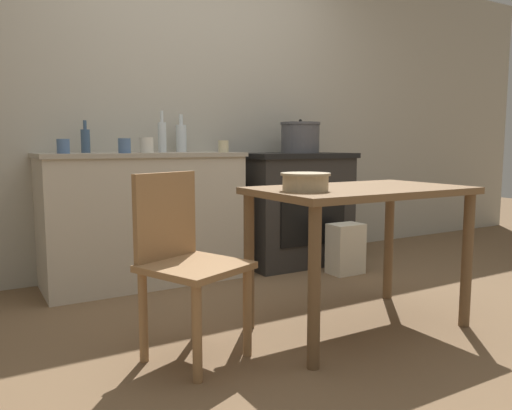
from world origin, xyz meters
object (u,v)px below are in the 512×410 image
Objects in this scene: work_table at (360,209)px; stock_pot at (300,138)px; bottle_mid_left at (85,140)px; cup_mid_right at (124,146)px; stove at (291,208)px; bottle_far_left at (181,137)px; chair at (184,258)px; bottle_left at (162,136)px; cup_center_right at (63,146)px; flour_sack at (346,249)px; cup_center_left at (147,145)px; cup_center at (223,146)px; mixing_bowl_large at (305,181)px.

stock_pot is (0.59, 1.37, 0.39)m from work_table.
bottle_mid_left is 0.34m from cup_mid_right.
bottle_far_left reaches higher than stove.
bottle_left is at bearing 51.11° from chair.
cup_center_right is at bearing 171.97° from cup_mid_right.
bottle_mid_left reaches higher than flour_sack.
flour_sack is 1.64m from cup_center_left.
bottle_far_left is at bearing 18.27° from cup_center_right.
cup_center_left is at bearing 172.24° from cup_center.
flour_sack is at bearing -20.13° from bottle_mid_left.
bottle_mid_left is 0.93m from cup_center.
mixing_bowl_large is 1.55m from bottle_left.
cup_center_right reaches higher than chair.
flour_sack is (0.68, 0.89, -0.44)m from work_table.
bottle_far_left is (-0.34, 1.59, 0.39)m from work_table.
mixing_bowl_large is 1.71m from bottle_mid_left.
mixing_bowl_large reaches higher than flour_sack.
flour_sack is at bearing -17.12° from cup_center_left.
stock_pot is 1.82m from cup_center_right.
stock_pot is 0.96m from bottle_far_left.
chair is 3.55× the size of mixing_bowl_large.
cup_center reaches higher than chair.
cup_mid_right is (-1.46, -0.12, -0.06)m from stock_pot.
mixing_bowl_large is 0.80× the size of bottle_left.
bottle_mid_left is at bearing 175.48° from stove.
stock_pot is at bearing 2.23° from cup_center_left.
cup_center is (0.36, -0.25, -0.07)m from bottle_left.
stove is 1.34m from cup_center_left.
stock_pot is at bearing 2.18° from cup_center_right.
work_table is 3.45× the size of stock_pot.
bottle_left reaches higher than flour_sack.
cup_center_right reaches higher than mixing_bowl_large.
cup_center is at bearing -170.71° from stock_pot.
cup_center is (0.18, -0.35, -0.07)m from bottle_far_left.
cup_center_right reaches higher than work_table.
bottle_mid_left reaches higher than cup_center_right.
bottle_mid_left is 2.08× the size of cup_center_left.
stock_pot reaches higher than work_table.
bottle_mid_left is (-0.52, 0.03, -0.03)m from bottle_left.
stove is at bearing 69.12° from work_table.
cup_mid_right is at bearing -144.22° from bottle_left.
bottle_mid_left reaches higher than cup_mid_right.
stock_pot is (-0.09, 0.48, 0.83)m from flour_sack.
bottle_mid_left is at bearing 176.48° from bottle_left.
chair is at bearing -138.98° from stove.
bottle_left is (-1.21, 0.60, 0.84)m from flour_sack.
bottle_left is at bearing 109.33° from work_table.
cup_center is at bearing -17.65° from bottle_mid_left.
cup_center_left is at bearing -142.62° from bottle_far_left.
stock_pot is 0.77m from cup_center.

